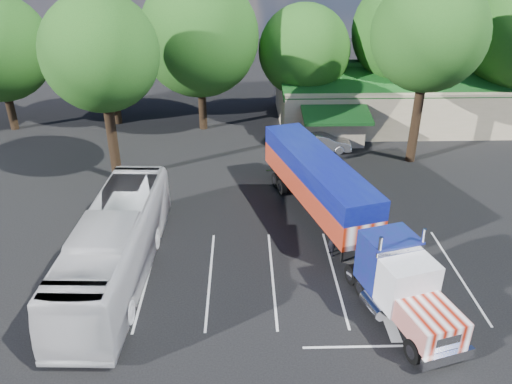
{
  "coord_description": "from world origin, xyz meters",
  "views": [
    {
      "loc": [
        -1.4,
        -26.68,
        15.59
      ],
      "look_at": [
        -0.69,
        -0.4,
        2.0
      ],
      "focal_mm": 35.0,
      "sensor_mm": 36.0,
      "label": 1
    }
  ],
  "objects_px": {
    "woman": "(332,241)",
    "silver_sedan": "(323,142)",
    "semi_truck": "(335,201)",
    "bicycle": "(313,202)",
    "tour_bus": "(116,245)"
  },
  "relations": [
    {
      "from": "semi_truck",
      "to": "silver_sedan",
      "type": "relative_size",
      "value": 4.29
    },
    {
      "from": "woman",
      "to": "bicycle",
      "type": "xyz_separation_m",
      "value": [
        -0.39,
        5.1,
        -0.4
      ]
    },
    {
      "from": "semi_truck",
      "to": "silver_sedan",
      "type": "xyz_separation_m",
      "value": [
        1.3,
        12.79,
        -1.56
      ]
    },
    {
      "from": "tour_bus",
      "to": "silver_sedan",
      "type": "relative_size",
      "value": 2.92
    },
    {
      "from": "tour_bus",
      "to": "semi_truck",
      "type": "bearing_deg",
      "value": 19.43
    },
    {
      "from": "silver_sedan",
      "to": "semi_truck",
      "type": "bearing_deg",
      "value": 178.17
    },
    {
      "from": "tour_bus",
      "to": "bicycle",
      "type": "bearing_deg",
      "value": 34.34
    },
    {
      "from": "semi_truck",
      "to": "tour_bus",
      "type": "relative_size",
      "value": 1.47
    },
    {
      "from": "woman",
      "to": "silver_sedan",
      "type": "height_order",
      "value": "woman"
    },
    {
      "from": "woman",
      "to": "bicycle",
      "type": "height_order",
      "value": "woman"
    },
    {
      "from": "silver_sedan",
      "to": "tour_bus",
      "type": "bearing_deg",
      "value": 145.74
    },
    {
      "from": "bicycle",
      "to": "tour_bus",
      "type": "height_order",
      "value": "tour_bus"
    },
    {
      "from": "bicycle",
      "to": "semi_truck",
      "type": "bearing_deg",
      "value": -95.41
    },
    {
      "from": "bicycle",
      "to": "silver_sedan",
      "type": "distance_m",
      "value": 9.84
    },
    {
      "from": "bicycle",
      "to": "tour_bus",
      "type": "relative_size",
      "value": 0.14
    }
  ]
}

